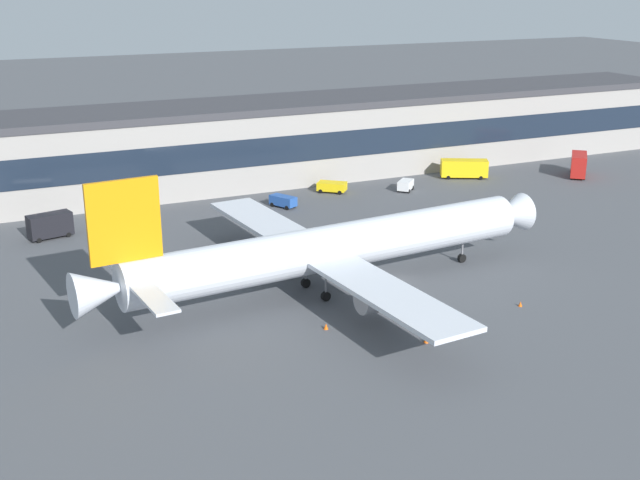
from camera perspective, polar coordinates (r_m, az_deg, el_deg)
The scene contains 13 objects.
ground_plane at distance 98.02m, azimuth 5.60°, elevation -2.85°, with size 600.00×600.00×0.00m, color #4C4F54.
terminal_building at distance 143.30m, azimuth -5.23°, elevation 6.95°, with size 181.91×17.88×14.14m.
airliner at distance 92.26m, azimuth 0.54°, elevation -0.60°, with size 59.49×51.14×16.43m.
follow_me_car at distance 127.72m, azimuth -2.62°, elevation 2.82°, with size 3.71×4.78×1.85m.
baggage_tug at distance 138.26m, azimuth 6.13°, elevation 3.94°, with size 3.98×3.94×1.85m.
stair_truck at distance 118.55m, azimuth -18.75°, elevation 1.04°, with size 6.39×3.69×3.55m.
catering_truck at distance 154.64m, azimuth 17.96°, elevation 5.16°, with size 6.72×7.11×4.15m.
pushback_tractor at distance 136.59m, azimuth 0.90°, elevation 3.85°, with size 5.34×5.08×1.75m.
fuel_truck at distance 148.57m, azimuth 10.31°, elevation 5.09°, with size 8.75×6.34×3.35m.
traffic_cone_0 at distance 82.15m, azimuth 7.59°, elevation -7.04°, with size 0.53×0.53×0.66m, color #F2590C.
traffic_cone_1 at distance 84.34m, azimuth 0.43°, elevation -6.18°, with size 0.50×0.50×0.63m, color #F2590C.
traffic_cone_2 at distance 84.10m, azimuth 9.70°, elevation -6.50°, with size 0.58×0.58×0.73m, color #F2590C.
traffic_cone_3 at distance 92.70m, azimuth 14.09°, elevation -4.44°, with size 0.45×0.45×0.56m, color #F2590C.
Camera 1 is at (-46.65, -78.59, 35.45)m, focal length 44.89 mm.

